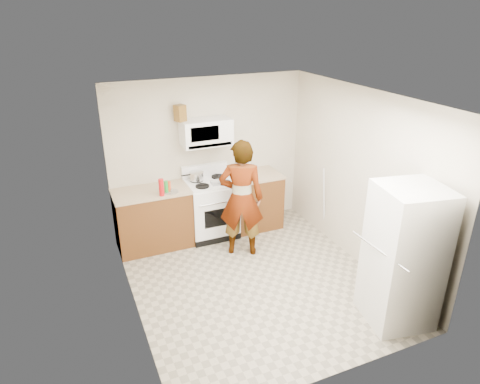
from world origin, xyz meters
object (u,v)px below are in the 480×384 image
person (241,199)px  fridge (403,256)px  microwave (206,132)px  saucepan (196,176)px  gas_range (211,207)px  kettle (244,165)px

person → fridge: person is taller
microwave → saucepan: microwave is taller
saucepan → microwave: bearing=3.7°
fridge → gas_range: bearing=125.9°
kettle → person: bearing=-133.7°
person → kettle: person is taller
fridge → saucepan: fridge is taller
gas_range → microwave: bearing=90.0°
person → saucepan: person is taller
microwave → kettle: bearing=9.0°
gas_range → saucepan: size_ratio=5.09×
microwave → person: (0.23, -0.83, -0.81)m
person → kettle: bearing=-90.7°
microwave → fridge: size_ratio=0.45×
gas_range → saucepan: bearing=148.5°
gas_range → kettle: 0.90m
gas_range → fridge: (1.32, -2.81, 0.36)m
fridge → saucepan: 3.30m
microwave → person: microwave is taller
gas_range → fridge: fridge is taller
gas_range → kettle: bearing=19.1°
fridge → person: bearing=128.1°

